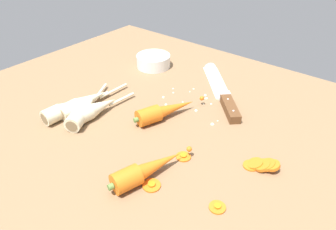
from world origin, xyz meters
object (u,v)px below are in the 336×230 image
Objects in this scene: carrot_slice_stray_near at (183,156)px; carrot_slice_stray_mid at (217,207)px; chefs_knife at (219,87)px; parsnip_front at (84,102)px; carrot_slice_stack at (261,165)px; whole_carrot_second at (146,170)px; parsnip_back at (96,109)px; carrot_slice_stray_far at (152,185)px; prep_bowl at (153,61)px; parsnip_mid_left at (67,108)px; parsnip_mid_right at (84,110)px; whole_carrot at (165,110)px.

carrot_slice_stray_near is 1.05× the size of carrot_slice_stray_mid.
parsnip_front is (-22.01, -31.36, 1.33)cm from chefs_knife.
chefs_knife reaches higher than carrot_slice_stack.
whole_carrot_second is at bearing -79.60° from chefs_knife.
whole_carrot_second is at bearing -18.71° from parsnip_back.
prep_bowl is (-34.53, 40.40, 1.79)cm from carrot_slice_stray_far.
parsnip_mid_left reaches higher than carrot_slice_stray_mid.
parsnip_back is 5.85× the size of carrot_slice_stray_near.
parsnip_mid_right is 33.55cm from prep_bowl.
carrot_slice_stray_mid is 0.28× the size of prep_bowl.
carrot_slice_stray_mid is at bearing -8.72° from parsnip_back.
carrot_slice_stray_far is (12.67, -19.66, -1.74)cm from whole_carrot.
whole_carrot is 6.38× the size of carrot_slice_stray_mid.
carrot_slice_stray_mid is (25.19, -16.25, -1.74)cm from whole_carrot.
whole_carrot is 24.94cm from parsnip_mid_left.
chefs_knife reaches higher than carrot_slice_stray_near.
carrot_slice_stray_mid is at bearing -96.38° from carrot_slice_stack.
carrot_slice_stray_near is (26.78, 0.96, -1.62)cm from parsnip_back.
carrot_slice_stray_mid is (14.77, 2.30, -1.74)cm from whole_carrot_second.
chefs_knife is 8.99× the size of carrot_slice_stray_mid.
carrot_slice_stray_near is 0.91× the size of carrot_slice_stray_far.
whole_carrot_second is 30.73cm from parsnip_mid_left.
whole_carrot is at bearing -43.50° from prep_bowl.
whole_carrot_second is 0.85× the size of parsnip_front.
prep_bowl is (-2.96, 30.84, 0.17)cm from parsnip_front.
parsnip_back is at bearing -118.84° from chefs_knife.
whole_carrot is at bearing 147.17° from carrot_slice_stray_mid.
parsnip_back is at bearing 46.75° from parsnip_mid_right.
carrot_slice_stray_far is at bearing -57.19° from whole_carrot.
carrot_slice_stack is at bearing 15.33° from parsnip_mid_left.
whole_carrot is 30.03cm from carrot_slice_stray_mid.
whole_carrot is 20.36cm from parsnip_mid_right.
chefs_knife is 38.76cm from parsnip_mid_right.
parsnip_mid_left is 0.93× the size of parsnip_mid_right.
whole_carrot_second is (10.41, -18.55, 0.00)cm from whole_carrot.
parsnip_front and parsnip_mid_right have the same top height.
whole_carrot is 30.14cm from prep_bowl.
parsnip_front is at bearing 172.06° from carrot_slice_stray_mid.
parsnip_front is at bearing -178.44° from carrot_slice_stray_near.
carrot_slice_stray_mid is at bearing -59.52° from chefs_knife.
prep_bowl is at bearing 136.50° from whole_carrot.
prep_bowl is at bearing 129.40° from whole_carrot_second.
whole_carrot_second is at bearing -134.58° from carrot_slice_stack.
parsnip_front is 6.28× the size of carrot_slice_stray_far.
whole_carrot_second reaches higher than prep_bowl.
parsnip_mid_right reaches higher than carrot_slice_stray_near.
whole_carrot_second is at bearing -16.08° from parsnip_front.
whole_carrot reaches higher than carrot_slice_stray_far.
whole_carrot_second is at bearing 153.91° from carrot_slice_stray_far.
prep_bowl is (-7.64, 30.95, 0.17)cm from parsnip_back.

